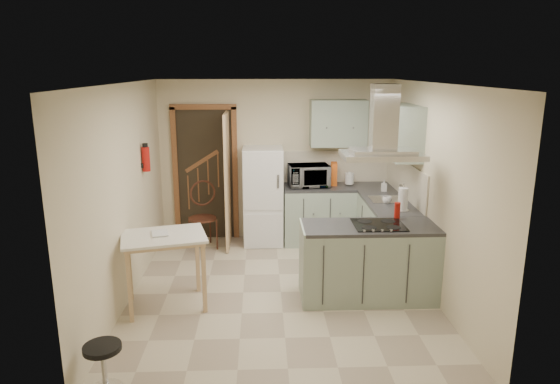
{
  "coord_description": "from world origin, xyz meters",
  "views": [
    {
      "loc": [
        -0.23,
        -5.62,
        2.67
      ],
      "look_at": [
        0.01,
        0.45,
        1.15
      ],
      "focal_mm": 32.0,
      "sensor_mm": 36.0,
      "label": 1
    }
  ],
  "objects_px": {
    "peninsula": "(368,262)",
    "microwave": "(309,176)",
    "drop_leaf_table": "(166,271)",
    "fridge": "(263,196)",
    "stool": "(104,368)",
    "extractor_hood": "(382,155)",
    "bentwood_chair": "(203,219)"
  },
  "relations": [
    {
      "from": "extractor_hood",
      "to": "drop_leaf_table",
      "type": "relative_size",
      "value": 0.99
    },
    {
      "from": "extractor_hood",
      "to": "bentwood_chair",
      "type": "relative_size",
      "value": 0.97
    },
    {
      "from": "extractor_hood",
      "to": "microwave",
      "type": "distance_m",
      "value": 2.17
    },
    {
      "from": "fridge",
      "to": "bentwood_chair",
      "type": "bearing_deg",
      "value": -167.31
    },
    {
      "from": "drop_leaf_table",
      "to": "bentwood_chair",
      "type": "relative_size",
      "value": 0.99
    },
    {
      "from": "bentwood_chair",
      "to": "peninsula",
      "type": "bearing_deg",
      "value": -62.67
    },
    {
      "from": "drop_leaf_table",
      "to": "fridge",
      "type": "bearing_deg",
      "value": 47.6
    },
    {
      "from": "peninsula",
      "to": "stool",
      "type": "height_order",
      "value": "peninsula"
    },
    {
      "from": "peninsula",
      "to": "extractor_hood",
      "type": "relative_size",
      "value": 1.72
    },
    {
      "from": "bentwood_chair",
      "to": "microwave",
      "type": "xyz_separation_m",
      "value": [
        1.61,
        0.2,
        0.6
      ]
    },
    {
      "from": "peninsula",
      "to": "drop_leaf_table",
      "type": "xyz_separation_m",
      "value": [
        -2.35,
        -0.12,
        -0.02
      ]
    },
    {
      "from": "extractor_hood",
      "to": "bentwood_chair",
      "type": "bearing_deg",
      "value": 141.64
    },
    {
      "from": "extractor_hood",
      "to": "drop_leaf_table",
      "type": "xyz_separation_m",
      "value": [
        -2.45,
        -0.12,
        -1.29
      ]
    },
    {
      "from": "drop_leaf_table",
      "to": "stool",
      "type": "height_order",
      "value": "drop_leaf_table"
    },
    {
      "from": "extractor_hood",
      "to": "microwave",
      "type": "height_order",
      "value": "extractor_hood"
    },
    {
      "from": "fridge",
      "to": "peninsula",
      "type": "xyz_separation_m",
      "value": [
        1.22,
        -1.98,
        -0.3
      ]
    },
    {
      "from": "fridge",
      "to": "drop_leaf_table",
      "type": "relative_size",
      "value": 1.64
    },
    {
      "from": "bentwood_chair",
      "to": "microwave",
      "type": "relative_size",
      "value": 1.53
    },
    {
      "from": "stool",
      "to": "microwave",
      "type": "relative_size",
      "value": 0.71
    },
    {
      "from": "fridge",
      "to": "stool",
      "type": "xyz_separation_m",
      "value": [
        -1.37,
        -3.65,
        -0.54
      ]
    },
    {
      "from": "peninsula",
      "to": "extractor_hood",
      "type": "height_order",
      "value": "extractor_hood"
    },
    {
      "from": "bentwood_chair",
      "to": "stool",
      "type": "height_order",
      "value": "bentwood_chair"
    },
    {
      "from": "peninsula",
      "to": "drop_leaf_table",
      "type": "distance_m",
      "value": 2.35
    },
    {
      "from": "peninsula",
      "to": "stool",
      "type": "xyz_separation_m",
      "value": [
        -2.59,
        -1.67,
        -0.24
      ]
    },
    {
      "from": "bentwood_chair",
      "to": "microwave",
      "type": "height_order",
      "value": "microwave"
    },
    {
      "from": "peninsula",
      "to": "microwave",
      "type": "height_order",
      "value": "microwave"
    },
    {
      "from": "stool",
      "to": "microwave",
      "type": "height_order",
      "value": "microwave"
    },
    {
      "from": "fridge",
      "to": "extractor_hood",
      "type": "bearing_deg",
      "value": -56.21
    },
    {
      "from": "fridge",
      "to": "drop_leaf_table",
      "type": "height_order",
      "value": "fridge"
    },
    {
      "from": "fridge",
      "to": "microwave",
      "type": "distance_m",
      "value": 0.77
    },
    {
      "from": "fridge",
      "to": "bentwood_chair",
      "type": "height_order",
      "value": "fridge"
    },
    {
      "from": "stool",
      "to": "peninsula",
      "type": "bearing_deg",
      "value": 32.8
    }
  ]
}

